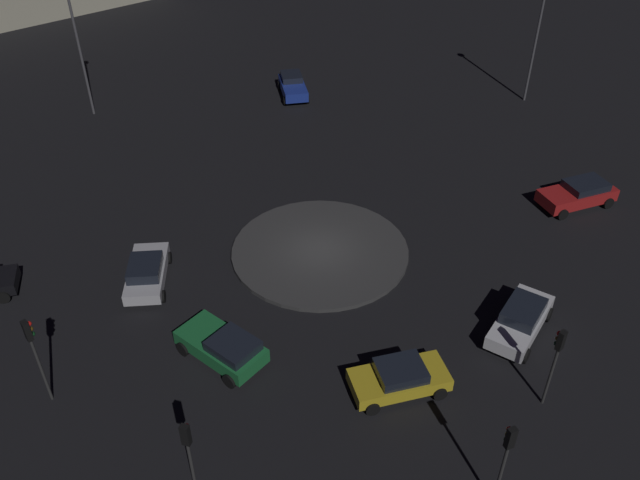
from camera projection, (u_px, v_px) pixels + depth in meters
name	position (u px, v px, depth m)	size (l,w,h in m)	color
ground_plane	(320.00, 252.00, 34.96)	(115.93, 115.93, 0.00)	black
roundabout_island	(320.00, 251.00, 34.89)	(9.38, 9.38, 0.22)	#383838
car_blue	(293.00, 86.00, 50.37)	(1.96, 4.04, 1.48)	#1E38A5
car_yellow	(399.00, 378.00, 27.08)	(4.19, 2.33, 1.36)	gold
car_green	(224.00, 347.00, 28.39)	(4.05, 4.29, 1.47)	#1E7238
car_silver	(147.00, 272.00, 32.53)	(2.34, 4.35, 1.41)	silver
car_white	(521.00, 319.00, 29.71)	(4.24, 4.30, 1.53)	white
car_red	(578.00, 193.00, 38.15)	(4.73, 2.75, 1.48)	red
traffic_light_southwest	(33.00, 346.00, 25.26)	(0.40, 0.37, 4.35)	#2D2D2D
traffic_light_southwest_near	(188.00, 446.00, 22.02)	(0.37, 0.40, 3.85)	#2D2D2D
traffic_light_southeast	(557.00, 353.00, 25.24)	(0.37, 0.40, 4.03)	#2D2D2D
traffic_light_south	(506.00, 452.00, 21.59)	(0.34, 0.38, 4.17)	#2D2D2D
streetlamp_northwest	(75.00, 27.00, 44.44)	(0.59, 0.59, 9.40)	#4C4C51
streetlamp_northeast	(540.00, 21.00, 46.54)	(0.58, 0.58, 8.83)	#4C4C51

